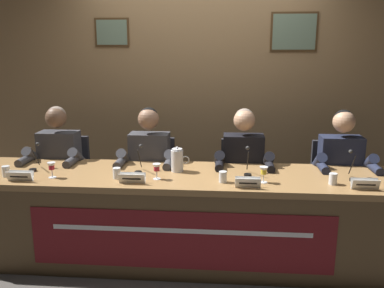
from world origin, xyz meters
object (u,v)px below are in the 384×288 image
Objects in this scene: microphone_far_left at (34,161)px; water_cup_far_right at (333,179)px; water_cup_center_right at (223,177)px; nameplate_far_right at (365,184)px; chair_center_left at (153,186)px; panelist_far_right at (342,169)px; panelist_far_left at (57,163)px; juice_glass_center_left at (157,168)px; nameplate_center_left at (132,178)px; panelist_center_right at (243,167)px; juice_glass_far_left at (52,167)px; chair_far_right at (334,191)px; water_cup_center_left at (117,174)px; chair_far_left at (67,184)px; chair_center_right at (242,189)px; microphone_far_right at (353,170)px; conference_table at (191,206)px; water_pitcher_central at (177,160)px; microphone_center_right at (248,166)px; panelist_center_left at (148,165)px; microphone_center_left at (139,163)px; nameplate_center_right at (248,183)px; juice_glass_center_right at (264,172)px; water_cup_far_left at (6,172)px.

microphone_far_left is 2.39m from water_cup_far_right.
nameplate_far_right is (1.02, -0.08, 0.00)m from water_cup_center_right.
chair_center_left is (0.89, 0.55, -0.39)m from microphone_far_left.
panelist_far_left is at bearing 180.00° from panelist_far_right.
water_cup_center_right is (0.51, -0.03, -0.05)m from juice_glass_center_left.
chair_center_left is at bearing 89.77° from nameplate_center_left.
juice_glass_far_left is at bearing -160.18° from panelist_center_right.
chair_far_right is (2.56, 0.20, -0.28)m from panelist_far_left.
water_cup_center_left is 2.02m from chair_far_right.
water_cup_far_right is (2.35, -0.73, 0.35)m from chair_far_left.
juice_glass_far_left is 0.65× the size of nameplate_far_right.
panelist_far_left is 14.29× the size of water_cup_center_right.
microphone_far_left is 0.24× the size of chair_center_left.
chair_center_right is 1.08m from microphone_far_right.
conference_table is 0.37m from water_cup_center_right.
juice_glass_far_left is 0.59× the size of water_pitcher_central.
chair_center_right reaches higher than water_cup_far_right.
microphone_far_left is at bearing -177.39° from water_pitcher_central.
chair_center_left is 4.11× the size of microphone_center_right.
microphone_center_right is (1.53, 0.20, -0.01)m from juice_glass_far_left.
water_pitcher_central is (0.30, 0.33, 0.05)m from nameplate_center_left.
panelist_far_right is at bearing 0.00° from panelist_center_left.
panelist_far_left is 1.76m from microphone_center_right.
juice_glass_center_left reaches higher than water_cup_center_left.
water_cup_center_left is 1.04m from microphone_center_right.
chair_far_left is 1.00× the size of chair_center_left.
water_cup_center_left is at bearing -144.28° from chair_center_right.
nameplate_far_right reaches higher than conference_table.
juice_glass_center_left is 1.51m from microphone_far_right.
juice_glass_center_left is at bearing -8.83° from microphone_far_left.
chair_far_right is (1.71, 0.55, -0.39)m from microphone_center_left.
juice_glass_far_left is at bearing 178.03° from nameplate_far_right.
panelist_far_right is at bearing 11.48° from microphone_center_left.
water_cup_center_left reaches higher than nameplate_center_right.
chair_center_left is 0.92m from panelist_center_right.
conference_table is 0.53m from nameplate_center_left.
water_pitcher_central is at bearing 124.04° from conference_table.
panelist_far_right reaches higher than microphone_center_left.
water_cup_center_right is at bearing -3.88° from juice_glass_center_left.
juice_glass_center_right is 1.46× the size of water_cup_far_right.
water_cup_far_left is 1.36m from water_pitcher_central.
water_cup_far_left is 0.07× the size of panelist_center_left.
conference_table is 0.56m from microphone_center_right.
panelist_far_right reaches higher than microphone_center_right.
chair_center_left is at bearing 132.12° from water_cup_center_right.
water_pitcher_central is (0.31, 0.05, 0.02)m from microphone_center_left.
water_cup_center_left is at bearing -152.49° from panelist_center_right.
microphone_center_left is (0.85, -0.35, 0.11)m from panelist_far_left.
microphone_far_left reaches higher than juice_glass_far_left.
microphone_far_left is 2.62m from panelist_far_right.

